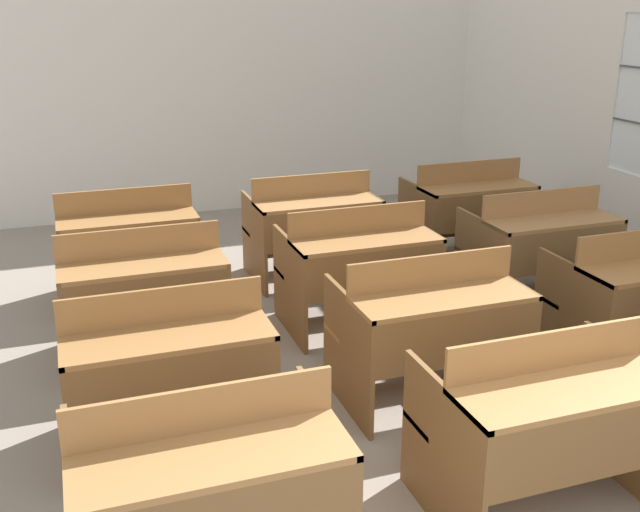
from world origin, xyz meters
name	(u,v)px	position (x,y,z in m)	size (l,w,h in m)	color
wall_back	(243,71)	(0.00, 7.24, 1.58)	(5.75, 0.06, 3.16)	silver
bench_front_left	(208,488)	(-1.61, 1.39, 0.48)	(1.07, 0.76, 0.93)	brown
bench_front_center	(546,420)	(-0.01, 1.37, 0.48)	(1.07, 0.76, 0.93)	brown
bench_second_left	(167,367)	(-1.61, 2.50, 0.48)	(1.07, 0.76, 0.93)	brown
bench_second_center	(430,326)	(-0.03, 2.51, 0.48)	(1.07, 0.76, 0.93)	brown
bench_second_right	(640,294)	(1.53, 2.51, 0.48)	(1.07, 0.76, 0.93)	brown
bench_third_left	(143,292)	(-1.61, 3.64, 0.48)	(1.07, 0.76, 0.93)	brown
bench_third_center	(359,266)	(-0.04, 3.64, 0.48)	(1.07, 0.76, 0.93)	brown
bench_third_right	(540,245)	(1.52, 3.62, 0.48)	(1.07, 0.76, 0.93)	brown
bench_back_left	(128,243)	(-1.59, 4.76, 0.48)	(1.07, 0.76, 0.93)	brown
bench_back_center	(313,225)	(-0.02, 4.75, 0.48)	(1.07, 0.76, 0.93)	brown
bench_back_right	(468,209)	(1.53, 4.77, 0.48)	(1.07, 0.76, 0.93)	brown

